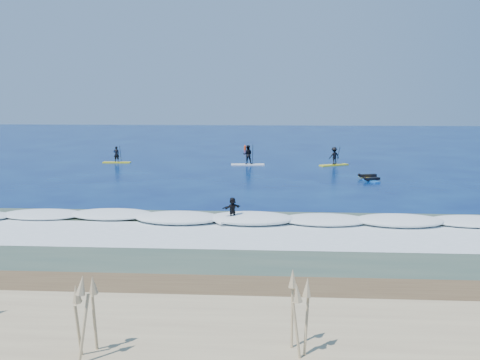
# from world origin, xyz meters

# --- Properties ---
(ground) EXTENTS (160.00, 160.00, 0.00)m
(ground) POSITION_xyz_m (0.00, 0.00, 0.00)
(ground) COLOR #031048
(ground) RESTS_ON ground
(wet_sand_strip) EXTENTS (90.00, 5.00, 0.08)m
(wet_sand_strip) POSITION_xyz_m (0.00, -21.50, 0.00)
(wet_sand_strip) COLOR #4F3B25
(wet_sand_strip) RESTS_ON ground
(shallow_water) EXTENTS (90.00, 13.00, 0.01)m
(shallow_water) POSITION_xyz_m (0.00, -14.00, 0.01)
(shallow_water) COLOR #344739
(shallow_water) RESTS_ON ground
(breaking_wave) EXTENTS (40.00, 6.00, 0.30)m
(breaking_wave) POSITION_xyz_m (0.00, -10.00, 0.00)
(breaking_wave) COLOR white
(breaking_wave) RESTS_ON ground
(whitewater) EXTENTS (34.00, 5.00, 0.02)m
(whitewater) POSITION_xyz_m (0.00, -13.00, 0.00)
(whitewater) COLOR silver
(whitewater) RESTS_ON ground
(dune_grass) EXTENTS (40.00, 4.00, 1.70)m
(dune_grass) POSITION_xyz_m (0.00, -27.00, 1.85)
(dune_grass) COLOR tan
(dune_grass) RESTS_ON dune
(sup_paddler_left) EXTENTS (2.80, 0.82, 1.95)m
(sup_paddler_left) POSITION_xyz_m (-13.71, 14.36, 0.61)
(sup_paddler_left) COLOR yellow
(sup_paddler_left) RESTS_ON ground
(sup_paddler_center) EXTENTS (3.32, 1.10, 2.29)m
(sup_paddler_center) POSITION_xyz_m (-0.32, 13.51, 0.85)
(sup_paddler_center) COLOR white
(sup_paddler_center) RESTS_ON ground
(sup_paddler_right) EXTENTS (2.98, 2.06, 2.09)m
(sup_paddler_right) POSITION_xyz_m (8.14, 13.72, 0.82)
(sup_paddler_right) COLOR yellow
(sup_paddler_right) RESTS_ON ground
(prone_paddler_near) EXTENTS (1.63, 2.13, 0.43)m
(prone_paddler_near) POSITION_xyz_m (10.01, 5.84, 0.15)
(prone_paddler_near) COLOR yellow
(prone_paddler_near) RESTS_ON ground
(prone_paddler_far) EXTENTS (1.41, 1.88, 0.38)m
(prone_paddler_far) POSITION_xyz_m (10.08, 4.19, 0.13)
(prone_paddler_far) COLOR blue
(prone_paddler_far) RESTS_ON ground
(wave_surfer) EXTENTS (1.74, 1.53, 1.32)m
(wave_surfer) POSITION_xyz_m (0.01, -10.66, 0.76)
(wave_surfer) COLOR white
(wave_surfer) RESTS_ON breaking_wave
(marker_buoy) EXTENTS (0.30, 0.30, 0.71)m
(marker_buoy) POSITION_xyz_m (-1.32, 27.48, 0.31)
(marker_buoy) COLOR #EB3D14
(marker_buoy) RESTS_ON ground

